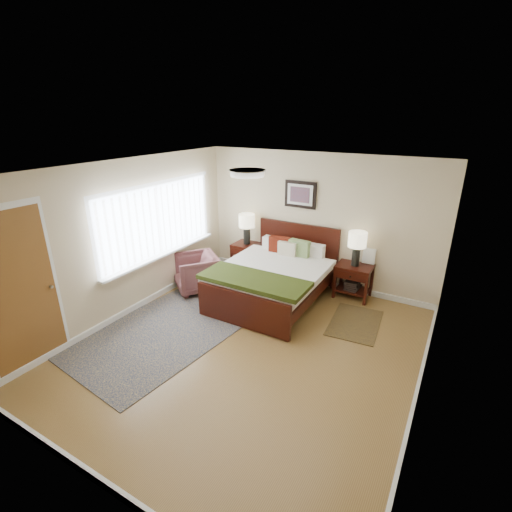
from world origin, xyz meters
name	(u,v)px	position (x,y,z in m)	size (l,w,h in m)	color
floor	(249,347)	(0.00, 0.00, 0.00)	(5.00, 5.00, 0.00)	olive
back_wall	(317,221)	(0.00, 2.50, 1.25)	(4.50, 0.04, 2.50)	#C2B08D
front_wall	(81,376)	(0.00, -2.50, 1.25)	(4.50, 0.04, 2.50)	#C2B08D
left_wall	(127,239)	(-2.25, 0.00, 1.25)	(0.04, 5.00, 2.50)	#C2B08D
right_wall	(435,308)	(2.25, 0.00, 1.25)	(0.04, 5.00, 2.50)	#C2B08D
ceiling	(247,170)	(0.00, 0.00, 2.50)	(4.50, 5.00, 0.02)	white
window	(160,222)	(-2.20, 0.70, 1.38)	(0.11, 2.72, 1.32)	silver
door	(19,293)	(-2.23, -1.75, 1.07)	(0.06, 1.00, 2.18)	silver
ceil_fixture	(247,173)	(0.00, 0.00, 2.47)	(0.44, 0.44, 0.08)	white
bed	(274,273)	(-0.35, 1.45, 0.53)	(1.76, 2.13, 1.15)	#370E08
wall_art	(300,195)	(-0.35, 2.47, 1.72)	(0.62, 0.05, 0.50)	black
nightstand_left	(246,250)	(-1.40, 2.25, 0.51)	(0.53, 0.48, 0.64)	#370E08
nightstand_right	(353,278)	(0.83, 2.26, 0.37)	(0.62, 0.46, 0.61)	#370E08
lamp_left	(247,224)	(-1.40, 2.27, 1.06)	(0.32, 0.32, 0.61)	black
lamp_right	(357,243)	(0.83, 2.27, 1.04)	(0.32, 0.32, 0.61)	black
armchair	(196,273)	(-1.80, 1.10, 0.35)	(0.74, 0.76, 0.69)	brown
rug_persian	(157,335)	(-1.35, -0.43, 0.01)	(1.81, 2.56, 0.01)	#0C1B3F
rug_navy	(355,323)	(1.15, 1.39, 0.01)	(0.74, 1.11, 0.01)	black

